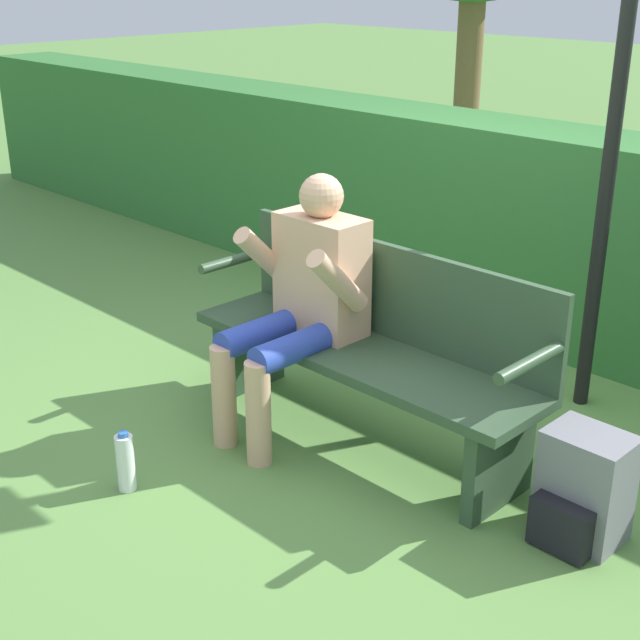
# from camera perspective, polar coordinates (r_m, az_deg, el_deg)

# --- Properties ---
(ground_plane) EXTENTS (40.00, 40.00, 0.00)m
(ground_plane) POSITION_cam_1_polar(r_m,az_deg,el_deg) (4.12, 2.48, -7.63)
(ground_plane) COLOR #5B8942
(hedge_back) EXTENTS (12.00, 0.57, 1.19)m
(hedge_back) POSITION_cam_1_polar(r_m,az_deg,el_deg) (5.16, 15.33, 4.99)
(hedge_back) COLOR #337033
(hedge_back) RESTS_ON ground
(park_bench) EXTENTS (1.74, 0.46, 0.88)m
(park_bench) POSITION_cam_1_polar(r_m,az_deg,el_deg) (3.96, 3.24, -1.60)
(park_bench) COLOR #334C33
(park_bench) RESTS_ON ground
(person_seated) EXTENTS (0.55, 0.66, 1.18)m
(person_seated) POSITION_cam_1_polar(r_m,az_deg,el_deg) (3.98, -1.10, 1.60)
(person_seated) COLOR #DBA884
(person_seated) RESTS_ON ground
(backpack) EXTENTS (0.31, 0.31, 0.43)m
(backpack) POSITION_cam_1_polar(r_m,az_deg,el_deg) (3.52, 16.45, -10.38)
(backpack) COLOR slate
(backpack) RESTS_ON ground
(water_bottle) EXTENTS (0.08, 0.08, 0.27)m
(water_bottle) POSITION_cam_1_polar(r_m,az_deg,el_deg) (3.79, -12.34, -8.88)
(water_bottle) COLOR white
(water_bottle) RESTS_ON ground
(signpost) EXTENTS (0.37, 0.09, 2.43)m
(signpost) POSITION_cam_1_polar(r_m,az_deg,el_deg) (4.20, 18.32, 12.19)
(signpost) COLOR black
(signpost) RESTS_ON ground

